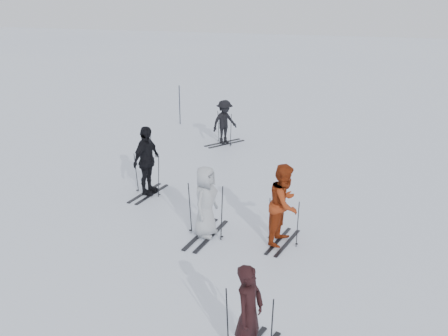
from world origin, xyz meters
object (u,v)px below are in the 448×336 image
object	(u,v)px
skier_near_dark	(249,316)
skier_red	(284,205)
skier_uphill_left	(147,162)
skier_uphill_far	(225,123)
piste_marker	(180,105)
skier_grey	(206,202)

from	to	relation	value
skier_near_dark	skier_red	distance (m)	4.09
skier_uphill_left	skier_uphill_far	distance (m)	5.61
skier_red	piste_marker	xyz separation A→B (m)	(-6.87, 9.50, -0.09)
skier_red	piste_marker	world-z (taller)	skier_red
skier_uphill_left	skier_uphill_far	xyz separation A→B (m)	(0.40, 5.60, -0.16)
skier_red	skier_uphill_far	bearing A→B (deg)	37.48
piste_marker	skier_uphill_left	bearing A→B (deg)	-72.41
skier_near_dark	skier_uphill_left	size ratio (longest dim) A/B	0.83
skier_near_dark	skier_uphill_left	world-z (taller)	skier_uphill_left
skier_red	skier_uphill_left	size ratio (longest dim) A/B	0.95
skier_grey	skier_near_dark	bearing A→B (deg)	-145.78
skier_uphill_left	piste_marker	size ratio (longest dim) A/B	1.16
skier_red	skier_uphill_left	xyz separation A→B (m)	(-4.37, 1.64, 0.05)
skier_grey	skier_uphill_far	size ratio (longest dim) A/B	1.03
piste_marker	skier_uphill_far	bearing A→B (deg)	-38.06
skier_near_dark	piste_marker	bearing A→B (deg)	40.13
skier_near_dark	piste_marker	distance (m)	15.38
skier_red	skier_uphill_far	size ratio (longest dim) A/B	1.13
skier_grey	skier_uphill_left	bearing A→B (deg)	57.40
skier_near_dark	piste_marker	xyz separation A→B (m)	(-7.24, 13.57, 0.03)
skier_grey	skier_uphill_far	world-z (taller)	skier_grey
skier_uphill_far	piste_marker	size ratio (longest dim) A/B	0.97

